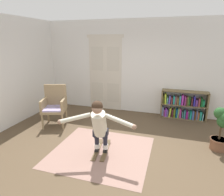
{
  "coord_description": "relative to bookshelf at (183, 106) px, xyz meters",
  "views": [
    {
      "loc": [
        1.15,
        -3.53,
        2.26
      ],
      "look_at": [
        -0.08,
        0.4,
        1.05
      ],
      "focal_mm": 31.43,
      "sensor_mm": 36.0,
      "label": 1
    }
  ],
  "objects": [
    {
      "name": "ground_plane",
      "position": [
        -1.52,
        -2.39,
        -0.37
      ],
      "size": [
        7.2,
        7.2,
        0.0
      ],
      "primitive_type": "plane",
      "color": "brown"
    },
    {
      "name": "back_wall",
      "position": [
        -1.52,
        0.21,
        1.08
      ],
      "size": [
        6.0,
        0.1,
        2.9
      ],
      "primitive_type": "cube",
      "color": "silver",
      "rests_on": "ground"
    },
    {
      "name": "side_wall_left",
      "position": [
        -4.52,
        -1.99,
        1.08
      ],
      "size": [
        0.1,
        6.0,
        2.9
      ],
      "primitive_type": "cube",
      "color": "silver",
      "rests_on": "ground"
    },
    {
      "name": "double_door",
      "position": [
        -2.5,
        0.15,
        0.86
      ],
      "size": [
        1.22,
        0.05,
        2.45
      ],
      "color": "beige",
      "rests_on": "ground"
    },
    {
      "name": "rug",
      "position": [
        -1.68,
        -2.49,
        -0.37
      ],
      "size": [
        2.01,
        1.86,
        0.01
      ],
      "primitive_type": "cube",
      "color": "#947064",
      "rests_on": "ground"
    },
    {
      "name": "bookshelf",
      "position": [
        0.0,
        0.0,
        0.0
      ],
      "size": [
        1.31,
        0.3,
        0.85
      ],
      "color": "brown",
      "rests_on": "ground"
    },
    {
      "name": "wicker_chair",
      "position": [
        -3.39,
        -1.53,
        0.21
      ],
      "size": [
        0.76,
        0.76,
        1.1
      ],
      "color": "#957D59",
      "rests_on": "ground"
    },
    {
      "name": "potted_plant",
      "position": [
        0.71,
        -1.67,
        0.2
      ],
      "size": [
        0.42,
        0.38,
        0.94
      ],
      "color": "brown",
      "rests_on": "ground"
    },
    {
      "name": "skis_pair",
      "position": [
        -1.69,
        -2.46,
        -0.35
      ],
      "size": [
        0.38,
        0.81,
        0.07
      ],
      "color": "brown",
      "rests_on": "rug"
    },
    {
      "name": "person_skier",
      "position": [
        -1.66,
        -2.64,
        0.34
      ],
      "size": [
        1.46,
        0.68,
        1.13
      ],
      "color": "white",
      "rests_on": "skis_pair"
    }
  ]
}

